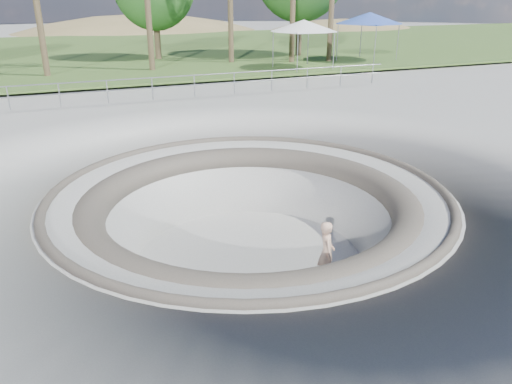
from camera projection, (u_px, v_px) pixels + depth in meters
ground at (249, 192)px, 12.79m from camera, size 180.00×180.00×0.00m
skate_bowl at (249, 255)px, 13.46m from camera, size 14.00×14.00×4.10m
grass_strip at (100, 51)px, 41.90m from camera, size 180.00×36.00×0.12m
distant_hills at (116, 89)px, 65.82m from camera, size 103.20×45.00×28.60m
safety_railing at (152, 88)px, 22.83m from camera, size 25.00×0.06×1.03m
skateboard at (325, 283)px, 12.17m from camera, size 0.82×0.42×0.08m
skater at (327, 253)px, 11.87m from camera, size 0.55×0.68×1.62m
canopy_white at (304, 26)px, 31.02m from camera, size 5.79×5.79×2.95m
canopy_blue at (369, 18)px, 34.71m from camera, size 5.90×5.90×3.26m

